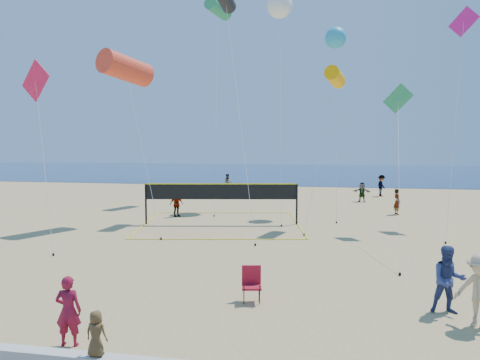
# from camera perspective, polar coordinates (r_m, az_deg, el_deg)

# --- Properties ---
(ground) EXTENTS (120.00, 120.00, 0.00)m
(ground) POSITION_cam_1_polar(r_m,az_deg,el_deg) (11.57, -4.26, -17.55)
(ground) COLOR tan
(ground) RESTS_ON ground
(ocean) EXTENTS (140.00, 50.00, 0.03)m
(ocean) POSITION_cam_1_polar(r_m,az_deg,el_deg) (72.52, 8.83, 0.97)
(ocean) COLOR navy
(ocean) RESTS_ON ground
(woman) EXTENTS (0.61, 0.45, 1.53)m
(woman) POSITION_cam_1_polar(r_m,az_deg,el_deg) (11.01, -20.19, -14.74)
(woman) COLOR maroon
(woman) RESTS_ON ground
(toddler) EXTENTS (0.41, 0.28, 0.81)m
(toddler) POSITION_cam_1_polar(r_m,az_deg,el_deg) (8.99, -17.14, -17.43)
(toddler) COLOR brown
(toddler) RESTS_ON seawall
(bystander_a) EXTENTS (0.86, 0.68, 1.74)m
(bystander_a) POSITION_cam_1_polar(r_m,az_deg,el_deg) (13.27, 24.07, -11.05)
(bystander_a) COLOR navy
(bystander_a) RESTS_ON ground
(bystander_b) EXTENTS (1.31, 1.17, 1.76)m
(bystander_b) POSITION_cam_1_polar(r_m,az_deg,el_deg) (12.63, 27.20, -11.90)
(bystander_b) COLOR tan
(bystander_b) RESTS_ON ground
(far_person_0) EXTENTS (0.84, 0.92, 1.51)m
(far_person_0) POSITION_cam_1_polar(r_m,az_deg,el_deg) (27.97, -7.76, -2.95)
(far_person_0) COLOR gray
(far_person_0) RESTS_ON ground
(far_person_1) EXTENTS (1.40, 0.72, 1.44)m
(far_person_1) POSITION_cam_1_polar(r_m,az_deg,el_deg) (36.17, 14.64, -1.43)
(far_person_1) COLOR gray
(far_person_1) RESTS_ON ground
(far_person_2) EXTENTS (0.54, 0.66, 1.57)m
(far_person_2) POSITION_cam_1_polar(r_m,az_deg,el_deg) (30.20, 18.60, -2.53)
(far_person_2) COLOR gray
(far_person_2) RESTS_ON ground
(far_person_3) EXTENTS (0.97, 0.88, 1.63)m
(far_person_3) POSITION_cam_1_polar(r_m,az_deg,el_deg) (41.79, -1.48, -0.39)
(far_person_3) COLOR gray
(far_person_3) RESTS_ON ground
(far_person_4) EXTENTS (1.08, 1.31, 1.77)m
(far_person_4) POSITION_cam_1_polar(r_m,az_deg,el_deg) (40.25, 16.87, -0.66)
(far_person_4) COLOR gray
(far_person_4) RESTS_ON ground
(camp_chair) EXTENTS (0.61, 0.73, 1.08)m
(camp_chair) POSITION_cam_1_polar(r_m,az_deg,el_deg) (13.11, 1.41, -12.31)
(camp_chair) COLOR maroon
(camp_chair) RESTS_ON ground
(volleyball_net) EXTENTS (9.69, 9.57, 2.22)m
(volleyball_net) POSITION_cam_1_polar(r_m,az_deg,el_deg) (25.10, -2.30, -2.02)
(volleyball_net) COLOR black
(volleyball_net) RESTS_ON ground
(kite_0) EXTENTS (4.47, 5.40, 9.15)m
(kite_0) POSITION_cam_1_polar(r_m,az_deg,el_deg) (26.11, -13.76, 13.07)
(kite_0) COLOR #EC3E25
(kite_0) RESTS_ON ground
(kite_1) EXTENTS (3.57, 9.02, 13.28)m
(kite_1) POSITION_cam_1_polar(r_m,az_deg,el_deg) (29.21, -1.78, 21.09)
(kite_1) COLOR black
(kite_1) RESTS_ON ground
(kite_2) EXTENTS (1.96, 4.04, 8.28)m
(kite_2) POSITION_cam_1_polar(r_m,az_deg,el_deg) (25.21, 11.52, 12.18)
(kite_2) COLOR #FDA901
(kite_2) RESTS_ON ground
(kite_3) EXTENTS (3.41, 3.20, 8.06)m
(kite_3) POSITION_cam_1_polar(r_m,az_deg,el_deg) (22.95, -23.59, 10.38)
(kite_3) COLOR #EB1947
(kite_3) RESTS_ON ground
(kite_4) EXTENTS (1.62, 8.65, 7.27)m
(kite_4) POSITION_cam_1_polar(r_m,az_deg,el_deg) (23.81, 18.72, 8.43)
(kite_4) COLOR #289258
(kite_4) RESTS_ON ground
(kite_5) EXTENTS (2.79, 6.88, 11.74)m
(kite_5) POSITION_cam_1_polar(r_m,az_deg,el_deg) (28.81, 25.52, 15.80)
(kite_5) COLOR #C31686
(kite_5) RESTS_ON ground
(kite_6) EXTENTS (2.15, 9.46, 14.63)m
(kite_6) POSITION_cam_1_polar(r_m,az_deg,el_deg) (34.12, 4.85, 20.44)
(kite_6) COLOR white
(kite_6) RESTS_ON ground
(kite_7) EXTENTS (1.37, 4.83, 11.48)m
(kite_7) POSITION_cam_1_polar(r_m,az_deg,el_deg) (30.57, 11.58, 16.62)
(kite_7) COLOR #29A1CF
(kite_7) RESTS_ON ground
(kite_8) EXTENTS (2.58, 9.41, 15.09)m
(kite_8) POSITION_cam_1_polar(r_m,az_deg,el_deg) (37.24, -2.69, 20.14)
(kite_8) COLOR #289258
(kite_8) RESTS_ON ground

